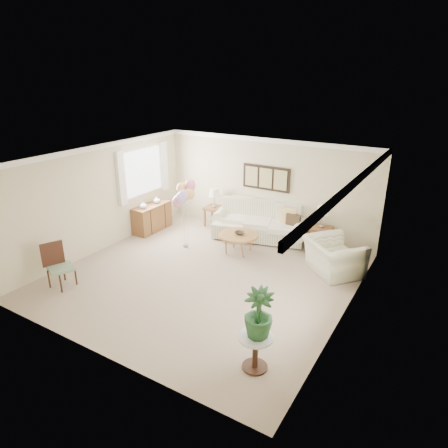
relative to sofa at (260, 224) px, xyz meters
name	(u,v)px	position (x,y,z in m)	size (l,w,h in m)	color
ground_plane	(205,276)	(-0.07, -2.58, -0.38)	(6.00, 6.00, 0.00)	tan
room_shell	(201,203)	(-0.18, -2.48, 1.25)	(6.04, 6.04, 2.60)	beige
wall_art_triptych	(266,178)	(-0.07, 0.39, 1.17)	(1.35, 0.06, 0.65)	black
sofa	(260,224)	(0.00, 0.00, 0.00)	(2.84, 1.52, 0.97)	beige
end_table_left	(214,210)	(-1.52, 0.11, 0.10)	(0.52, 0.48, 0.57)	brown
end_table_right	(321,231)	(1.60, 0.12, 0.11)	(0.54, 0.49, 0.58)	brown
lamp_left	(214,193)	(-1.52, 0.11, 0.60)	(0.31, 0.31, 0.54)	gray
lamp_right	(322,211)	(1.60, 0.12, 0.63)	(0.32, 0.32, 0.56)	gray
coffee_table	(239,236)	(-0.04, -1.13, 0.07)	(0.96, 0.96, 0.49)	olive
decor_bowl	(240,233)	(-0.02, -1.11, 0.13)	(0.23, 0.23, 0.06)	#2A231E
armchair	(333,257)	(2.25, -0.95, 0.00)	(1.17, 1.02, 0.76)	beige
side_table	(256,344)	(2.18, -4.58, 0.05)	(0.53, 0.53, 0.57)	silver
potted_plant	(258,313)	(2.20, -4.56, 0.57)	(0.43, 0.43, 0.77)	#1E4A25
accent_chair	(58,264)	(-2.42, -4.46, 0.11)	(0.61, 0.61, 0.95)	gray
credenza	(152,218)	(-2.83, -1.08, -0.01)	(0.46, 1.20, 0.74)	brown
vase_white	(143,205)	(-2.81, -1.41, 0.45)	(0.18, 0.18, 0.19)	white
vase_sage	(157,200)	(-2.81, -0.86, 0.45)	(0.18, 0.18, 0.19)	silver
balloon_cluster	(184,194)	(-1.32, -1.56, 1.04)	(0.55, 0.49, 1.77)	gray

